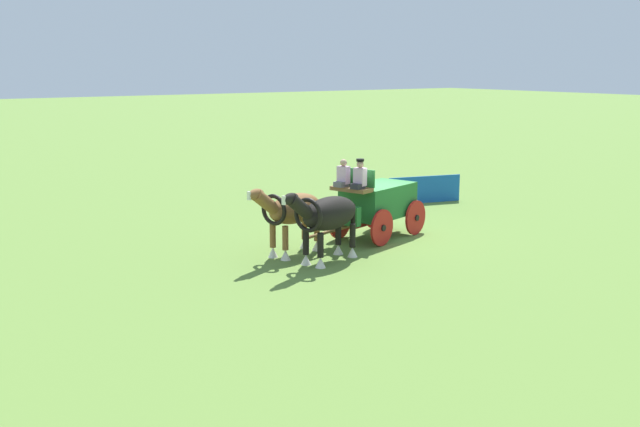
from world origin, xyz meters
TOP-DOWN VIEW (x-y plane):
  - ground_plane at (0.00, 0.00)m, footprint 220.00×220.00m
  - show_wagon at (0.16, 0.05)m, footprint 5.45×2.57m
  - draft_horse_near at (3.24, 1.68)m, footprint 3.14×1.55m
  - draft_horse_off at (3.63, 0.44)m, footprint 3.06×1.47m
  - sponsor_banner at (-5.42, -3.71)m, footprint 3.11×0.87m

SIDE VIEW (x-z plane):
  - ground_plane at x=0.00m, z-range 0.00..0.00m
  - sponsor_banner at x=-5.42m, z-range 0.00..1.10m
  - show_wagon at x=0.16m, z-range -0.19..2.56m
  - draft_horse_off at x=3.63m, z-range 0.23..2.43m
  - draft_horse_near at x=3.24m, z-range 0.24..2.47m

